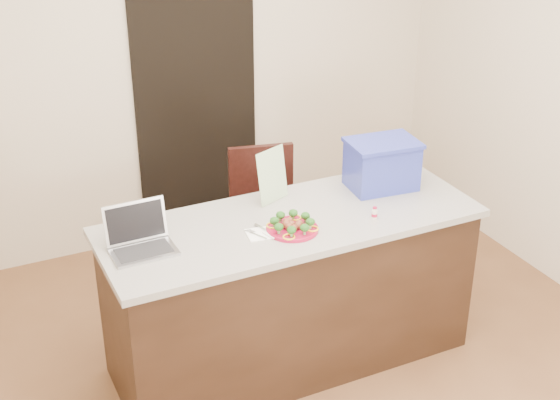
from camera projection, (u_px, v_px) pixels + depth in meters
name	position (u px, v px, depth m)	size (l,w,h in m)	color
ground	(310.00, 382.00, 4.38)	(4.00, 4.00, 0.00)	brown
room_shell	(316.00, 109.00, 3.65)	(4.00, 4.00, 4.00)	white
doorway	(196.00, 104.00, 5.57)	(0.90, 0.02, 2.00)	black
island	(291.00, 291.00, 4.37)	(2.06, 0.76, 0.92)	black
plate	(292.00, 229.00, 4.05)	(0.27, 0.27, 0.02)	maroon
meatballs	(292.00, 225.00, 4.03)	(0.11, 0.11, 0.04)	brown
broccoli	(292.00, 221.00, 4.03)	(0.23, 0.23, 0.04)	#174412
pepper_rings	(292.00, 227.00, 4.04)	(0.24, 0.24, 0.01)	yellow
napkin	(260.00, 234.00, 4.01)	(0.14, 0.14, 0.01)	white
fork	(256.00, 233.00, 4.01)	(0.06, 0.14, 0.00)	silver
knife	(267.00, 233.00, 4.01)	(0.04, 0.19, 0.01)	white
yogurt_bottle	(374.00, 214.00, 4.16)	(0.03, 0.03, 0.07)	beige
laptop	(139.00, 237.00, 3.86)	(0.32, 0.25, 0.22)	#A2A2A6
leaflet	(272.00, 175.00, 4.30)	(0.21, 0.00, 0.30)	white
blue_box	(382.00, 164.00, 4.46)	(0.42, 0.32, 0.29)	#2B359B
chair	(268.00, 210.00, 5.08)	(0.51, 0.51, 0.96)	black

